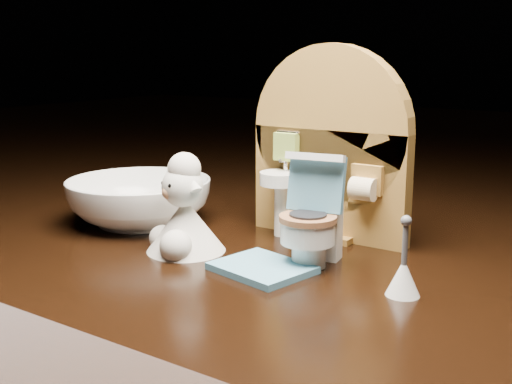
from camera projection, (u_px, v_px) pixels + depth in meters
backdrop_panel at (329, 155)px, 0.50m from camera, size 0.13×0.05×0.15m
toy_toilet at (313, 224)px, 0.44m from camera, size 0.04×0.05×0.08m
bath_mat at (262, 268)px, 0.43m from camera, size 0.07×0.06×0.00m
toilet_brush at (403, 275)px, 0.39m from camera, size 0.02×0.02×0.05m
plush_lamb at (183, 217)px, 0.47m from camera, size 0.06×0.06×0.08m
ceramic_bowl at (139, 201)px, 0.55m from camera, size 0.12×0.12×0.04m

